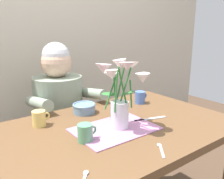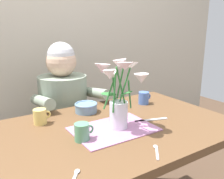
# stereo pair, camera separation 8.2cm
# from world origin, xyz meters

# --- Properties ---
(wood_panel_backdrop) EXTENTS (4.00, 0.10, 2.50)m
(wood_panel_backdrop) POSITION_xyz_m (0.00, 1.05, 1.25)
(wood_panel_backdrop) COLOR beige
(wood_panel_backdrop) RESTS_ON ground_plane
(dining_table) EXTENTS (1.20, 0.80, 0.74)m
(dining_table) POSITION_xyz_m (0.00, 0.00, 0.64)
(dining_table) COLOR brown
(dining_table) RESTS_ON ground_plane
(seated_person) EXTENTS (0.45, 0.47, 1.14)m
(seated_person) POSITION_xyz_m (-0.06, 0.62, 0.56)
(seated_person) COLOR #4C4C56
(seated_person) RESTS_ON ground_plane
(striped_placemat) EXTENTS (0.40, 0.28, 0.00)m
(striped_placemat) POSITION_xyz_m (-0.05, -0.03, 0.74)
(striped_placemat) COLOR #B275A3
(striped_placemat) RESTS_ON dining_table
(flower_vase) EXTENTS (0.23, 0.25, 0.35)m
(flower_vase) POSITION_xyz_m (-0.02, -0.03, 0.94)
(flower_vase) COLOR silver
(flower_vase) RESTS_ON dining_table
(ceramic_bowl) EXTENTS (0.14, 0.14, 0.06)m
(ceramic_bowl) POSITION_xyz_m (-0.05, 0.26, 0.77)
(ceramic_bowl) COLOR #6689A8
(ceramic_bowl) RESTS_ON dining_table
(dinner_knife) EXTENTS (0.19, 0.07, 0.00)m
(dinner_knife) POSITION_xyz_m (0.19, -0.04, 0.74)
(dinner_knife) COLOR silver
(dinner_knife) RESTS_ON dining_table
(tea_cup) EXTENTS (0.09, 0.07, 0.08)m
(tea_cup) POSITION_xyz_m (-0.23, -0.06, 0.78)
(tea_cup) COLOR #569970
(tea_cup) RESTS_ON dining_table
(ceramic_mug) EXTENTS (0.09, 0.07, 0.08)m
(ceramic_mug) POSITION_xyz_m (0.34, 0.20, 0.78)
(ceramic_mug) COLOR #476BB7
(ceramic_mug) RESTS_ON dining_table
(coffee_cup) EXTENTS (0.09, 0.07, 0.08)m
(coffee_cup) POSITION_xyz_m (-0.33, 0.23, 0.78)
(coffee_cup) COLOR #E5C666
(coffee_cup) RESTS_ON dining_table
(spoon_0) EXTENTS (0.09, 0.10, 0.01)m
(spoon_0) POSITION_xyz_m (-0.37, -0.29, 0.74)
(spoon_0) COLOR silver
(spoon_0) RESTS_ON dining_table
(spoon_1) EXTENTS (0.09, 0.10, 0.01)m
(spoon_1) POSITION_xyz_m (-0.01, -0.30, 0.74)
(spoon_1) COLOR silver
(spoon_1) RESTS_ON dining_table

